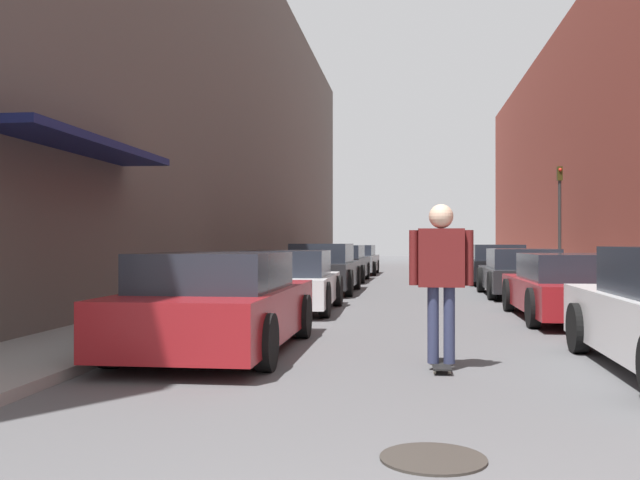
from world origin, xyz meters
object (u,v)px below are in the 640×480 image
(parked_car_right_1, at_px, (568,287))
(traffic_light, at_px, (560,212))
(parked_car_left_3, at_px, (340,264))
(parked_car_right_2, at_px, (521,273))
(skateboarder, at_px, (441,267))
(parked_car_right_3, at_px, (496,265))
(manhole_cover, at_px, (433,459))
(parked_car_left_2, at_px, (323,269))
(parked_car_left_4, at_px, (356,260))
(parked_car_left_1, at_px, (289,282))
(parked_car_left_0, at_px, (219,304))

(parked_car_right_1, xyz_separation_m, traffic_light, (1.85, 9.81, 1.81))
(parked_car_left_3, xyz_separation_m, traffic_light, (7.26, -2.71, 1.76))
(parked_car_right_2, relative_size, skateboarder, 2.41)
(parked_car_right_2, bearing_deg, traffic_light, 66.14)
(parked_car_right_3, bearing_deg, skateboarder, -98.72)
(manhole_cover, relative_size, traffic_light, 0.19)
(parked_car_left_2, bearing_deg, skateboarder, -76.98)
(skateboarder, bearing_deg, parked_car_left_2, 103.02)
(parked_car_left_2, relative_size, traffic_light, 1.26)
(parked_car_left_4, bearing_deg, manhole_cover, -84.70)
(parked_car_right_3, distance_m, manhole_cover, 20.39)
(parked_car_right_1, relative_size, parked_car_right_3, 1.08)
(parked_car_left_3, bearing_deg, manhole_cover, -82.87)
(parked_car_left_1, height_order, parked_car_left_4, parked_car_left_4)
(parked_car_right_2, distance_m, traffic_light, 4.81)
(parked_car_right_1, bearing_deg, parked_car_left_1, 169.78)
(parked_car_left_0, bearing_deg, parked_car_right_2, 62.19)
(parked_car_left_2, xyz_separation_m, parked_car_left_4, (0.07, 11.61, -0.04))
(traffic_light, bearing_deg, parked_car_right_3, 139.31)
(parked_car_left_4, bearing_deg, parked_car_left_3, -91.80)
(parked_car_left_1, bearing_deg, parked_car_right_1, -10.22)
(parked_car_right_2, height_order, skateboarder, skateboarder)
(parked_car_left_1, distance_m, manhole_cover, 10.15)
(manhole_cover, bearing_deg, parked_car_right_1, 72.74)
(parked_car_left_1, relative_size, parked_car_right_3, 0.93)
(parked_car_left_0, height_order, parked_car_left_3, parked_car_left_3)
(parked_car_left_2, xyz_separation_m, parked_car_left_3, (-0.10, 6.06, -0.03))
(traffic_light, bearing_deg, parked_car_left_4, 130.60)
(skateboarder, distance_m, traffic_light, 15.97)
(parked_car_right_2, distance_m, parked_car_right_3, 5.64)
(parked_car_left_3, height_order, parked_car_right_1, parked_car_left_3)
(parked_car_left_3, distance_m, parked_car_right_1, 13.64)
(parked_car_left_4, xyz_separation_m, skateboarder, (2.69, -23.57, 0.51))
(parked_car_left_3, bearing_deg, parked_car_left_1, -89.71)
(parked_car_left_0, distance_m, parked_car_left_4, 22.58)
(parked_car_left_1, relative_size, parked_car_left_3, 0.84)
(parked_car_left_1, distance_m, parked_car_right_1, 5.44)
(parked_car_left_2, bearing_deg, parked_car_right_1, -50.59)
(parked_car_right_2, distance_m, manhole_cover, 14.82)
(parked_car_left_1, bearing_deg, parked_car_left_0, -90.02)
(parked_car_right_1, bearing_deg, skateboarder, -114.85)
(skateboarder, bearing_deg, parked_car_right_2, 77.02)
(parked_car_right_3, height_order, skateboarder, skateboarder)
(parked_car_left_4, height_order, skateboarder, skateboarder)
(parked_car_left_1, relative_size, parked_car_right_1, 0.86)
(parked_car_right_1, bearing_deg, parked_car_left_3, 113.38)
(parked_car_right_1, relative_size, manhole_cover, 6.74)
(parked_car_left_0, height_order, parked_car_right_1, parked_car_left_0)
(parked_car_right_2, xyz_separation_m, skateboarder, (-2.58, -11.21, 0.53))
(parked_car_left_1, bearing_deg, parked_car_left_3, 90.29)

